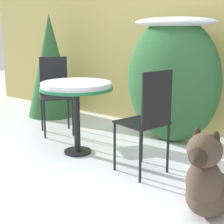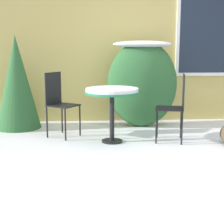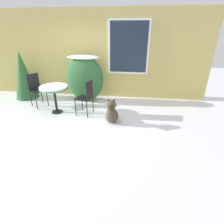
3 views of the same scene
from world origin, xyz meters
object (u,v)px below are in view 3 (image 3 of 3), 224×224
patio_chair_near_table (36,89)px  patio_table (54,89)px  dog (112,114)px  patio_chair_far_side (86,96)px

patio_chair_near_table → patio_table: bearing=-82.6°
patio_table → patio_chair_near_table: patio_chair_near_table is taller
patio_table → dog: (1.67, -0.40, -0.43)m
patio_table → patio_chair_far_side: size_ratio=0.80×
patio_chair_far_side → patio_chair_near_table: bearing=-91.2°
patio_chair_far_side → dog: patio_chair_far_side is taller
patio_chair_far_side → dog: size_ratio=1.44×
patio_chair_near_table → dog: bearing=-73.0°
patio_chair_far_side → dog: 0.89m
patio_table → patio_chair_far_side: patio_chair_far_side is taller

